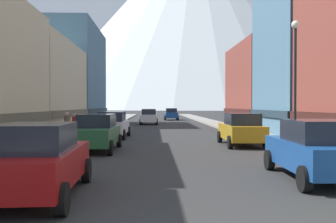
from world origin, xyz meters
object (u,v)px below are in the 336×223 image
at_px(car_right_1, 241,129).
at_px(pedestrian_1, 67,127).
at_px(pedestrian_0, 75,126).
at_px(car_driving_0, 171,114).
at_px(streetlamp_right, 295,66).
at_px(car_left_1, 96,132).
at_px(car_right_0, 316,150).
at_px(car_left_0, 37,160).
at_px(car_left_2, 112,125).
at_px(car_driving_1, 149,117).

relative_size(car_right_1, pedestrian_1, 2.67).
height_order(pedestrian_0, pedestrian_1, pedestrian_1).
distance_m(car_right_1, car_driving_0, 35.82).
bearing_deg(car_driving_0, streetlamp_right, -84.57).
relative_size(car_left_1, car_right_0, 0.99).
xyz_separation_m(car_left_0, car_driving_0, (5.40, 47.00, 0.00)).
relative_size(car_left_2, pedestrian_1, 2.69).
distance_m(car_left_2, pedestrian_0, 2.47).
relative_size(car_right_0, pedestrian_1, 2.70).
bearing_deg(car_right_1, pedestrian_1, 166.14).
bearing_deg(pedestrian_1, car_driving_1, 77.42).
bearing_deg(car_left_2, car_driving_0, 80.03).
bearing_deg(car_left_2, car_driving_1, 83.13).
distance_m(car_left_1, car_right_1, 7.87).
height_order(car_left_0, car_driving_0, same).
bearing_deg(car_driving_1, car_left_1, -94.95).
xyz_separation_m(car_right_1, car_driving_0, (-2.20, 35.76, 0.00)).
bearing_deg(streetlamp_right, car_left_0, -140.52).
distance_m(car_right_0, streetlamp_right, 6.67).
relative_size(car_left_2, car_driving_0, 1.01).
height_order(car_right_0, car_right_1, same).
height_order(car_left_0, car_right_0, same).
xyz_separation_m(pedestrian_0, streetlamp_right, (11.60, -8.38, 3.14)).
height_order(car_driving_0, pedestrian_0, car_driving_0).
relative_size(car_right_1, pedestrian_0, 2.91).
bearing_deg(car_left_2, pedestrian_1, -133.82).
distance_m(car_left_0, car_left_2, 16.28).
relative_size(car_left_2, car_right_0, 1.00).
relative_size(pedestrian_1, streetlamp_right, 0.28).
distance_m(car_right_1, car_driving_1, 23.93).
xyz_separation_m(car_left_2, car_driving_0, (5.40, 30.73, 0.00)).
relative_size(car_driving_1, pedestrian_0, 2.89).
height_order(car_left_0, pedestrian_0, car_left_0).
height_order(car_left_0, car_left_2, same).
distance_m(car_left_2, car_right_1, 9.11).
bearing_deg(pedestrian_1, car_driving_0, 76.73).
height_order(car_left_1, car_left_2, same).
bearing_deg(car_left_1, car_driving_0, 81.88).
bearing_deg(car_left_1, car_driving_1, 85.05).
bearing_deg(car_left_2, streetlamp_right, -43.69).
height_order(car_driving_1, streetlamp_right, streetlamp_right).
distance_m(car_left_1, car_left_2, 7.09).
distance_m(car_left_2, streetlamp_right, 13.03).
bearing_deg(car_right_0, pedestrian_0, 125.49).
bearing_deg(car_left_2, pedestrian_0, -171.64).
height_order(car_left_1, car_driving_1, same).
bearing_deg(car_right_0, streetlamp_right, 74.79).
relative_size(car_right_1, streetlamp_right, 0.76).
bearing_deg(car_left_0, car_driving_0, 83.45).
xyz_separation_m(car_right_0, car_driving_0, (-2.20, 45.18, 0.00)).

